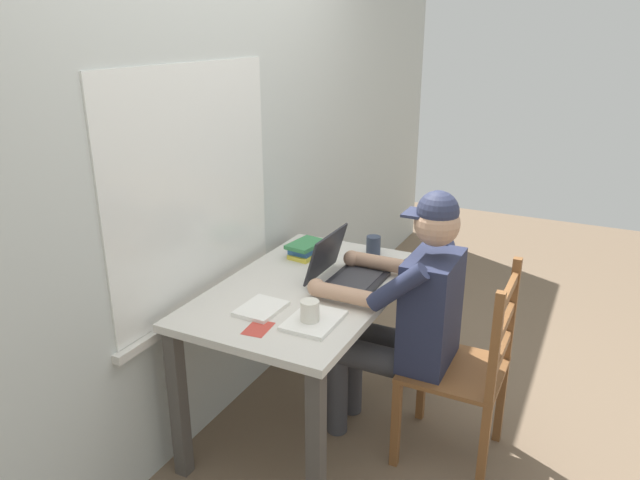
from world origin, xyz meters
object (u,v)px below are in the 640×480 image
(wooden_chair, at_px, (467,369))
(landscape_photo_print, at_px, (258,328))
(book_stack_main, at_px, (307,249))
(seated_person, at_px, (408,310))
(coffee_mug_white, at_px, (310,312))
(computer_mouse, at_px, (380,262))
(desk, at_px, (308,306))
(laptop, at_px, (343,271))
(coffee_mug_dark, at_px, (374,245))

(wooden_chair, height_order, landscape_photo_print, wooden_chair)
(wooden_chair, height_order, book_stack_main, wooden_chair)
(seated_person, relative_size, landscape_photo_print, 9.50)
(coffee_mug_white, xyz_separation_m, book_stack_main, (0.65, 0.36, -0.01))
(seated_person, relative_size, computer_mouse, 12.35)
(seated_person, height_order, wooden_chair, seated_person)
(desk, relative_size, laptop, 3.70)
(seated_person, height_order, landscape_photo_print, seated_person)
(computer_mouse, distance_m, coffee_mug_white, 0.70)
(wooden_chair, bearing_deg, laptop, 87.50)
(wooden_chair, height_order, coffee_mug_dark, wooden_chair)
(desk, relative_size, book_stack_main, 5.66)
(seated_person, height_order, coffee_mug_white, seated_person)
(book_stack_main, relative_size, landscape_photo_print, 1.66)
(laptop, distance_m, coffee_mug_white, 0.44)
(laptop, height_order, coffee_mug_white, laptop)
(coffee_mug_dark, distance_m, landscape_photo_print, 0.96)
(seated_person, distance_m, coffee_mug_white, 0.51)
(wooden_chair, bearing_deg, coffee_mug_white, 126.88)
(coffee_mug_white, bearing_deg, seated_person, -33.19)
(wooden_chair, bearing_deg, coffee_mug_dark, 55.98)
(seated_person, xyz_separation_m, coffee_mug_dark, (0.41, 0.33, 0.11))
(book_stack_main, bearing_deg, coffee_mug_dark, -60.55)
(seated_person, height_order, laptop, seated_person)
(desk, height_order, wooden_chair, wooden_chair)
(coffee_mug_dark, bearing_deg, seated_person, -141.40)
(coffee_mug_dark, relative_size, landscape_photo_print, 0.86)
(laptop, bearing_deg, coffee_mug_dark, 0.35)
(wooden_chair, height_order, laptop, laptop)
(book_stack_main, bearing_deg, coffee_mug_white, -151.15)
(computer_mouse, height_order, landscape_photo_print, computer_mouse)
(desk, relative_size, wooden_chair, 1.31)
(seated_person, distance_m, book_stack_main, 0.68)
(desk, bearing_deg, computer_mouse, -29.92)
(computer_mouse, xyz_separation_m, coffee_mug_white, (-0.69, 0.03, 0.03))
(wooden_chair, distance_m, coffee_mug_dark, 0.81)
(book_stack_main, bearing_deg, wooden_chair, -104.75)
(wooden_chair, bearing_deg, book_stack_main, 75.25)
(computer_mouse, distance_m, coffee_mug_dark, 0.16)
(seated_person, xyz_separation_m, coffee_mug_white, (-0.41, 0.27, 0.11))
(laptop, bearing_deg, book_stack_main, 55.01)
(desk, relative_size, seated_person, 0.99)
(computer_mouse, xyz_separation_m, landscape_photo_print, (-0.82, 0.20, -0.02))
(wooden_chair, xyz_separation_m, computer_mouse, (0.28, 0.52, 0.31))
(coffee_mug_dark, xyz_separation_m, landscape_photo_print, (-0.95, 0.11, -0.05))
(book_stack_main, bearing_deg, laptop, -124.99)
(seated_person, relative_size, book_stack_main, 5.72)
(wooden_chair, xyz_separation_m, coffee_mug_dark, (0.41, 0.61, 0.34))
(desk, height_order, coffee_mug_white, coffee_mug_white)
(desk, relative_size, coffee_mug_dark, 10.88)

